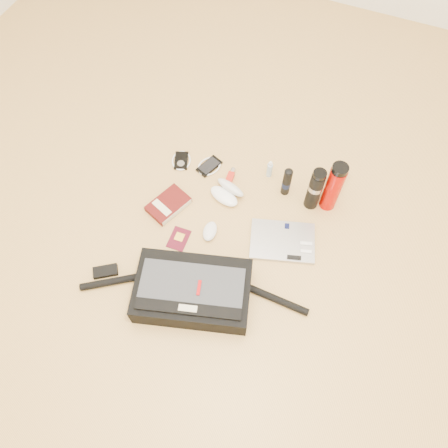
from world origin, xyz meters
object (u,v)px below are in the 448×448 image
Objects in this scene: thermos_black at (315,189)px; laptop at (283,241)px; messenger_bag at (192,291)px; book at (168,205)px; thermos_red at (333,187)px.

laptop is at bearing -102.60° from thermos_black.
book is (-0.30, 0.37, -0.04)m from messenger_bag.
thermos_red is at bearing 45.63° from book.
book is 0.77× the size of thermos_red.
thermos_black reaches higher than laptop.
thermos_black is at bearing 46.96° from messenger_bag.
laptop is 0.34m from thermos_red.
thermos_black is 0.86× the size of thermos_red.
thermos_black is at bearing 45.87° from book.
messenger_bag reaches higher than laptop.
thermos_red reaches higher than messenger_bag.
thermos_red is (0.07, 0.03, 0.02)m from thermos_black.
thermos_red is (0.40, 0.68, 0.09)m from messenger_bag.
messenger_bag is at bearing -141.53° from laptop.
messenger_bag is 2.81× the size of laptop.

